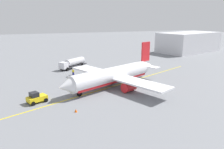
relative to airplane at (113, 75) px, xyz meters
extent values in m
plane|color=slate|center=(0.44, 0.18, -2.67)|extent=(400.00, 400.00, 0.00)
cylinder|color=white|center=(0.44, 0.18, 0.18)|extent=(22.35, 12.09, 3.70)
cube|color=red|center=(0.44, 0.18, -0.84)|extent=(20.93, 10.99, 1.04)
cone|color=white|center=(12.07, 5.00, 0.18)|extent=(4.27, 4.49, 3.56)
cone|color=white|center=(-11.77, -4.87, 0.55)|extent=(5.28, 4.59, 3.15)
cube|color=red|center=(-11.19, -4.63, 4.43)|extent=(3.09, 1.56, 5.20)
cube|color=white|center=(-11.19, -4.63, 0.58)|extent=(5.43, 8.68, 0.24)
cube|color=white|center=(-0.48, -0.20, -0.28)|extent=(15.63, 28.86, 0.36)
cylinder|color=red|center=(-1.73, 4.91, -1.53)|extent=(3.76, 3.16, 2.10)
cylinder|color=red|center=(2.25, -4.70, -1.53)|extent=(3.76, 3.16, 2.10)
cylinder|color=#4C4C51|center=(9.17, 3.80, -1.52)|extent=(0.24, 0.24, 1.19)
cylinder|color=black|center=(9.17, 3.80, -2.12)|extent=(1.17, 0.79, 1.10)
cylinder|color=#4C4C51|center=(-2.40, 1.82, -1.52)|extent=(0.24, 0.24, 1.19)
cylinder|color=black|center=(-2.40, 1.82, -2.12)|extent=(1.17, 0.79, 1.10)
cylinder|color=#4C4C51|center=(-0.41, -2.98, -1.52)|extent=(0.24, 0.24, 1.19)
cylinder|color=black|center=(-0.41, -2.98, -2.12)|extent=(1.17, 0.79, 1.10)
cube|color=#2D2D33|center=(4.77, -23.31, -1.97)|extent=(9.71, 8.21, 0.30)
cube|color=silver|center=(8.55, -20.45, -1.02)|extent=(3.04, 3.12, 2.00)
cube|color=black|center=(9.27, -19.90, -0.62)|extent=(1.33, 1.69, 0.90)
cylinder|color=silver|center=(4.29, -23.67, -0.67)|extent=(7.36, 6.36, 2.30)
cylinder|color=black|center=(7.48, -19.69, -2.12)|extent=(1.09, 0.94, 1.10)
cylinder|color=black|center=(8.99, -21.69, -2.12)|extent=(1.09, 0.94, 1.10)
cylinder|color=black|center=(1.92, -23.90, -2.12)|extent=(1.09, 0.94, 1.10)
cylinder|color=black|center=(3.43, -25.89, -2.12)|extent=(1.09, 0.94, 1.10)
cube|color=yellow|center=(17.56, 4.20, -1.82)|extent=(4.10, 3.29, 0.90)
cube|color=black|center=(18.01, 4.40, -0.92)|extent=(1.93, 2.03, 0.90)
cylinder|color=black|center=(16.78, 2.76, -2.27)|extent=(0.85, 0.60, 0.80)
cylinder|color=black|center=(15.96, 4.58, -2.27)|extent=(0.85, 0.60, 0.80)
cylinder|color=black|center=(19.15, 3.81, -2.27)|extent=(0.85, 0.60, 0.80)
cylinder|color=black|center=(18.34, 5.64, -2.27)|extent=(0.85, 0.60, 0.80)
cube|color=navy|center=(6.84, -14.15, -2.25)|extent=(0.46, 0.53, 0.85)
cube|color=yellow|center=(6.84, -14.15, -1.52)|extent=(0.53, 0.62, 0.60)
sphere|color=tan|center=(6.84, -14.15, -1.08)|extent=(0.24, 0.24, 0.24)
cone|color=#F2590F|center=(11.52, 11.27, -2.39)|extent=(0.51, 0.51, 0.56)
cube|color=silver|center=(-55.17, -38.98, 1.95)|extent=(34.72, 23.69, 9.24)
cube|color=#4C515B|center=(-53.02, -46.53, 0.56)|extent=(21.35, 6.24, 6.10)
cube|color=yellow|center=(0.44, 0.18, -2.66)|extent=(59.96, 25.06, 0.01)
camera|label=1|loc=(18.21, 45.67, 13.08)|focal=34.45mm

